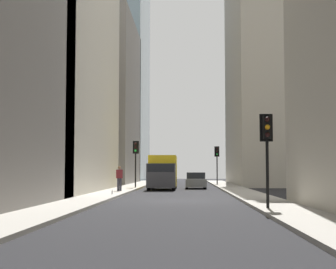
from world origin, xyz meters
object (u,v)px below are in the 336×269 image
Objects in this scene: traffic_light_foreground at (267,138)px; discarded_bottle at (112,192)px; traffic_light_midblock at (217,156)px; pedestrian at (119,177)px; hatchback_grey at (196,181)px; delivery_truck at (163,172)px; traffic_light_far_junction at (136,153)px.

traffic_light_foreground is 13.73m from discarded_bottle.
traffic_light_midblock is 2.26× the size of pedestrian.
traffic_light_foreground reaches higher than hatchback_grey.
traffic_light_midblock is at bearing -24.18° from pedestrian.
traffic_light_far_junction reaches higher than delivery_truck.
pedestrian is at bearing 155.98° from delivery_truck.
traffic_light_far_junction reaches higher than traffic_light_foreground.
discarded_bottle is at bearing 157.88° from hatchback_grey.
traffic_light_midblock is 1.01× the size of traffic_light_far_junction.
delivery_truck is 3.63× the size of pedestrian.
delivery_truck is 12.85m from traffic_light_midblock.
traffic_light_foreground is 33.73m from traffic_light_midblock.
delivery_truck is at bearing -110.75° from traffic_light_far_junction.
hatchback_grey is at bearing -52.77° from delivery_truck.
hatchback_grey is 5.84m from traffic_light_far_junction.
delivery_truck is at bearing 127.23° from hatchback_grey.
pedestrian is at bearing 155.82° from traffic_light_midblock.
pedestrian is (-6.25, 2.78, -0.35)m from delivery_truck.
traffic_light_midblock is 14.88× the size of discarded_bottle.
traffic_light_far_junction is 2.25× the size of pedestrian.
traffic_light_midblock is at bearing -35.38° from traffic_light_far_junction.
traffic_light_far_junction is (-1.23, 5.18, 2.41)m from hatchback_grey.
discarded_bottle is at bearing 161.02° from traffic_light_midblock.
hatchback_grey is 15.93× the size of discarded_bottle.
traffic_light_foreground is 0.93× the size of traffic_light_far_junction.
traffic_light_far_junction reaches higher than pedestrian.
pedestrian is at bearing 2.48° from discarded_bottle.
traffic_light_foreground is 2.09× the size of pedestrian.
traffic_light_far_junction is (0.90, 2.38, 1.62)m from delivery_truck.
hatchback_grey reaches higher than discarded_bottle.
hatchback_grey is 1.16× the size of traffic_light_foreground.
traffic_light_foreground is 24.23m from traffic_light_far_junction.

